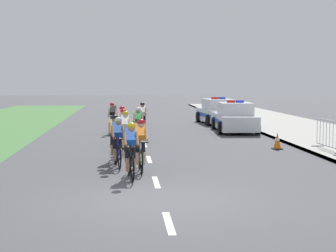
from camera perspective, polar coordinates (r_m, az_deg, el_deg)
ground_plane at (r=11.93m, az=-0.66°, el=-7.85°), size 160.00×160.00×0.00m
sidewalk_slab at (r=27.33m, az=15.08°, el=-0.67°), size 5.17×60.00×0.12m
kerb_edge at (r=26.59m, az=9.98°, el=-0.71°), size 0.16×60.00×0.13m
lane_markings_centre at (r=21.92m, az=-2.47°, el=-1.99°), size 0.14×25.60×0.01m
cyclist_lead at (r=14.37m, az=-3.95°, el=-2.49°), size 0.44×1.72×1.56m
cyclist_second at (r=15.52m, az=-2.91°, el=-1.93°), size 0.42×1.72×1.56m
cyclist_third at (r=16.39m, az=-5.31°, el=-1.59°), size 0.45×1.72×1.56m
cyclist_fourth at (r=17.44m, az=-5.62°, el=-1.20°), size 0.42×1.72×1.56m
cyclist_fifth at (r=20.83m, az=-4.65°, el=-0.20°), size 0.44×1.72×1.56m
cyclist_sixth at (r=19.46m, az=-4.52°, el=-0.56°), size 0.42×1.72×1.56m
cyclist_seventh at (r=23.02m, az=-4.88°, el=0.29°), size 0.43×1.72×1.56m
cyclist_eighth at (r=21.92m, az=-3.13°, el=0.07°), size 0.43×1.72×1.56m
cyclist_ninth at (r=26.65m, az=-2.69°, el=0.93°), size 0.43×1.72×1.56m
cyclist_tenth at (r=26.47m, az=-5.81°, el=0.88°), size 0.45×1.72×1.56m
police_car_nearest at (r=27.55m, az=7.04°, el=0.80°), size 2.17×4.48×1.59m
police_car_second at (r=32.47m, az=5.26°, el=1.44°), size 2.24×4.52×1.59m
crowd_barrier_rear at (r=20.18m, az=16.62°, el=-0.95°), size 0.58×2.32×1.07m
traffic_cone_near at (r=20.93m, az=11.41°, el=-1.56°), size 0.36×0.36×0.64m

